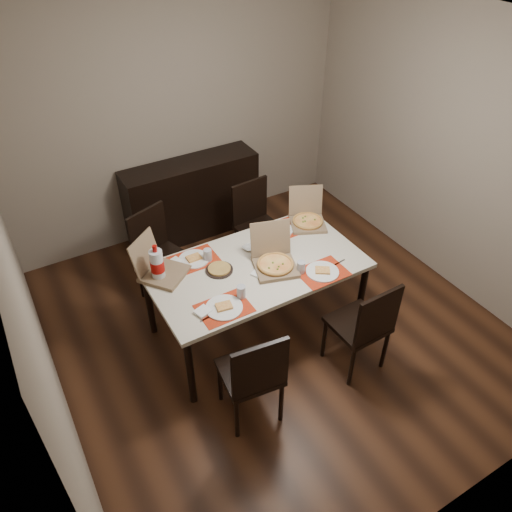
# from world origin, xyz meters

# --- Properties ---
(ground) EXTENTS (3.80, 4.00, 0.02)m
(ground) POSITION_xyz_m (0.00, 0.00, -0.01)
(ground) COLOR #442515
(ground) RESTS_ON ground
(room_walls) EXTENTS (3.84, 4.02, 2.62)m
(room_walls) POSITION_xyz_m (0.00, 0.43, 1.73)
(room_walls) COLOR gray
(room_walls) RESTS_ON ground
(sideboard) EXTENTS (1.50, 0.40, 0.90)m
(sideboard) POSITION_xyz_m (0.00, 1.78, 0.45)
(sideboard) COLOR black
(sideboard) RESTS_ON ground
(dining_table) EXTENTS (1.80, 1.00, 0.75)m
(dining_table) POSITION_xyz_m (-0.16, 0.07, 0.68)
(dining_table) COLOR beige
(dining_table) RESTS_ON ground
(chair_near_left) EXTENTS (0.47, 0.47, 0.93)m
(chair_near_left) POSITION_xyz_m (-0.66, -0.74, 0.51)
(chair_near_left) COLOR black
(chair_near_left) RESTS_ON ground
(chair_near_right) EXTENTS (0.43, 0.43, 0.93)m
(chair_near_right) POSITION_xyz_m (0.36, -0.76, 0.51)
(chair_near_right) COLOR black
(chair_near_right) RESTS_ON ground
(chair_far_left) EXTENTS (0.54, 0.54, 0.93)m
(chair_far_left) POSITION_xyz_m (-0.72, 0.98, 0.51)
(chair_far_left) COLOR black
(chair_far_left) RESTS_ON ground
(chair_far_right) EXTENTS (0.45, 0.45, 0.93)m
(chair_far_right) POSITION_xyz_m (0.34, 0.94, 0.51)
(chair_far_right) COLOR black
(chair_far_right) RESTS_ON ground
(setting_near_left) EXTENTS (0.44, 0.30, 0.11)m
(setting_near_left) POSITION_xyz_m (-0.61, -0.24, 0.77)
(setting_near_left) COLOR red
(setting_near_left) RESTS_ON dining_table
(setting_near_right) EXTENTS (0.47, 0.30, 0.11)m
(setting_near_right) POSITION_xyz_m (0.22, -0.26, 0.77)
(setting_near_right) COLOR red
(setting_near_right) RESTS_ON dining_table
(setting_far_left) EXTENTS (0.47, 0.30, 0.11)m
(setting_far_left) POSITION_xyz_m (-0.58, 0.39, 0.77)
(setting_far_left) COLOR red
(setting_far_left) RESTS_ON dining_table
(setting_far_right) EXTENTS (0.49, 0.30, 0.11)m
(setting_far_right) POSITION_xyz_m (0.24, 0.39, 0.77)
(setting_far_right) COLOR red
(setting_far_right) RESTS_ON dining_table
(napkin_loose) EXTENTS (0.16, 0.15, 0.02)m
(napkin_loose) POSITION_xyz_m (-0.19, -0.04, 0.76)
(napkin_loose) COLOR white
(napkin_loose) RESTS_ON dining_table
(pizza_box_center) EXTENTS (0.44, 0.46, 0.35)m
(pizza_box_center) POSITION_xyz_m (-0.04, -0.01, 0.81)
(pizza_box_center) COLOR brown
(pizza_box_center) RESTS_ON dining_table
(pizza_box_right) EXTENTS (0.43, 0.45, 0.32)m
(pizza_box_right) POSITION_xyz_m (0.57, 0.38, 0.80)
(pizza_box_right) COLOR brown
(pizza_box_right) RESTS_ON dining_table
(pizza_box_left) EXTENTS (0.48, 0.49, 0.33)m
(pizza_box_left) POSITION_xyz_m (-0.90, 0.37, 0.81)
(pizza_box_left) COLOR brown
(pizza_box_left) RESTS_ON dining_table
(faina_plate) EXTENTS (0.23, 0.23, 0.03)m
(faina_plate) POSITION_xyz_m (-0.46, 0.17, 0.76)
(faina_plate) COLOR black
(faina_plate) RESTS_ON dining_table
(dip_bowl) EXTENTS (0.12, 0.12, 0.02)m
(dip_bowl) POSITION_xyz_m (-0.11, 0.30, 0.76)
(dip_bowl) COLOR white
(dip_bowl) RESTS_ON dining_table
(soda_bottle) EXTENTS (0.11, 0.11, 0.33)m
(soda_bottle) POSITION_xyz_m (-0.93, 0.32, 0.89)
(soda_bottle) COLOR silver
(soda_bottle) RESTS_ON dining_table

